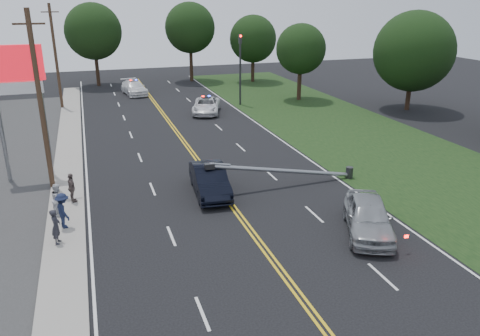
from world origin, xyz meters
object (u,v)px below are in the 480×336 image
object	(u,v)px
fallen_streetlight	(291,171)
emergency_b	(134,88)
bystander_d	(72,188)
bystander_a	(56,226)
bystander_c	(63,211)
pylon_sign	(16,81)
traffic_signal	(240,64)
crashed_sedan	(210,180)
emergency_a	(206,106)
utility_pole_far	(56,57)
bystander_b	(58,199)
waiting_sedan	(368,216)
utility_pole_mid	(40,102)

from	to	relation	value
fallen_streetlight	emergency_b	size ratio (longest dim) A/B	1.75
emergency_b	bystander_d	size ratio (longest dim) A/B	3.30
bystander_d	bystander_a	bearing A→B (deg)	158.15
bystander_a	bystander_c	bearing A→B (deg)	-0.75
pylon_sign	traffic_signal	distance (m)	24.75
crashed_sedan	bystander_d	xyz separation A→B (m)	(-7.35, 0.92, 0.11)
emergency_a	bystander_c	world-z (taller)	bystander_c
utility_pole_far	crashed_sedan	size ratio (longest dim) A/B	2.00
bystander_c	bystander_b	bearing A→B (deg)	-10.26
fallen_streetlight	bystander_b	world-z (taller)	fallen_streetlight
traffic_signal	emergency_a	world-z (taller)	traffic_signal
pylon_sign	waiting_sedan	bearing A→B (deg)	-38.75
emergency_a	waiting_sedan	bearing A→B (deg)	-68.83
waiting_sedan	bystander_b	world-z (taller)	bystander_b
bystander_a	bystander_c	xyz separation A→B (m)	(0.28, 1.51, 0.06)
emergency_a	emergency_b	size ratio (longest dim) A/B	0.98
emergency_a	bystander_c	size ratio (longest dim) A/B	3.01
pylon_sign	emergency_a	size ratio (longest dim) A/B	1.53
pylon_sign	utility_pole_mid	size ratio (longest dim) A/B	0.80
utility_pole_mid	bystander_c	bearing A→B (deg)	-82.02
bystander_c	emergency_a	bearing A→B (deg)	-50.44
utility_pole_mid	emergency_b	xyz separation A→B (m)	(7.68, 26.98, -4.31)
traffic_signal	utility_pole_far	size ratio (longest dim) A/B	0.70
traffic_signal	utility_pole_mid	xyz separation A→B (m)	(-17.50, -18.00, 0.88)
waiting_sedan	bystander_b	distance (m)	15.27
bystander_b	utility_pole_far	bearing A→B (deg)	13.13
bystander_c	bystander_d	xyz separation A→B (m)	(0.35, 3.00, -0.06)
utility_pole_mid	bystander_a	size ratio (longest dim) A/B	6.13
pylon_sign	waiting_sedan	xyz separation A→B (m)	(15.67, -12.57, -5.15)
pylon_sign	bystander_a	distance (m)	10.70
utility_pole_mid	bystander_d	size ratio (longest dim) A/B	6.18
traffic_signal	bystander_d	world-z (taller)	traffic_signal
waiting_sedan	emergency_b	distance (m)	38.15
pylon_sign	emergency_a	world-z (taller)	pylon_sign
traffic_signal	emergency_a	bearing A→B (deg)	-149.39
fallen_streetlight	emergency_a	distance (m)	19.48
crashed_sedan	bystander_c	world-z (taller)	bystander_c
waiting_sedan	bystander_b	bearing A→B (deg)	179.88
utility_pole_mid	bystander_d	distance (m)	5.11
emergency_a	emergency_b	bearing A→B (deg)	134.47
fallen_streetlight	waiting_sedan	distance (m)	6.65
traffic_signal	emergency_b	bearing A→B (deg)	137.54
pylon_sign	fallen_streetlight	size ratio (longest dim) A/B	0.85
traffic_signal	bystander_c	bearing A→B (deg)	-125.12
fallen_streetlight	traffic_signal	bearing A→B (deg)	79.41
utility_pole_mid	crashed_sedan	bearing A→B (deg)	-23.25
utility_pole_far	waiting_sedan	size ratio (longest dim) A/B	2.00
waiting_sedan	bystander_a	bearing A→B (deg)	-168.65
emergency_a	bystander_a	xyz separation A→B (m)	(-12.71, -22.73, 0.21)
emergency_a	bystander_b	size ratio (longest dim) A/B	3.17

